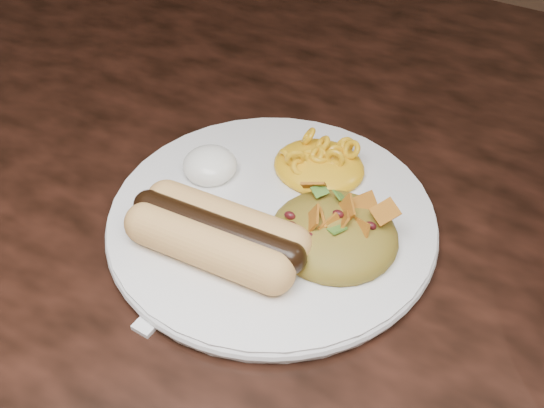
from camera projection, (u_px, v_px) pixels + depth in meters
The scene contains 7 objects.
table at pixel (406, 315), 0.56m from camera, with size 1.60×0.90×0.75m.
plate at pixel (272, 219), 0.51m from camera, with size 0.26×0.26×0.01m, color silver.
hotdog at pixel (217, 233), 0.47m from camera, with size 0.12×0.07×0.03m.
mac_and_cheese at pixel (320, 157), 0.53m from camera, with size 0.08×0.07×0.03m, color yellow.
sour_cream at pixel (209, 160), 0.53m from camera, with size 0.05×0.05×0.03m, color white.
taco_salad at pixel (335, 226), 0.47m from camera, with size 0.10×0.09×0.04m.
fork at pixel (184, 285), 0.47m from camera, with size 0.02×0.12×0.00m, color silver.
Camera 1 is at (0.07, -0.36, 1.12)m, focal length 42.00 mm.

